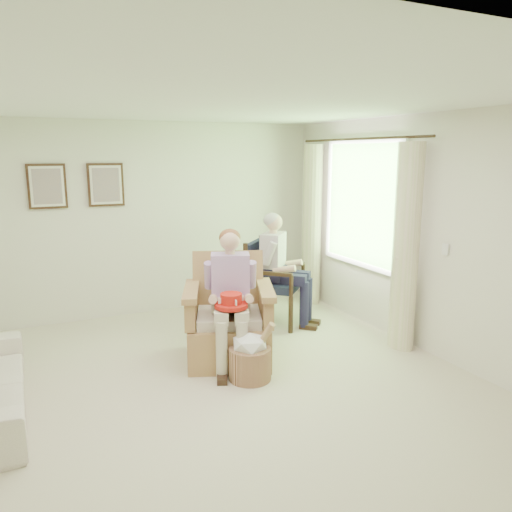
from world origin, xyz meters
name	(u,v)px	position (x,y,z in m)	size (l,w,h in m)	color
floor	(217,397)	(0.00, 0.00, 0.00)	(5.50, 5.50, 0.00)	beige
back_wall	(142,220)	(0.00, 2.75, 1.30)	(5.00, 0.04, 2.60)	silver
front_wall	(477,394)	(0.00, -2.75, 1.30)	(5.00, 0.04, 2.60)	silver
right_wall	(433,237)	(2.50, 0.00, 1.30)	(0.04, 5.50, 2.60)	silver
ceiling	(212,100)	(0.00, 0.00, 2.60)	(5.00, 5.50, 0.02)	white
window	(362,201)	(2.46, 1.20, 1.58)	(0.13, 2.50, 1.63)	#2D6B23
curtain_left	(406,248)	(2.33, 0.22, 1.15)	(0.34, 0.34, 2.30)	beige
curtain_right	(312,225)	(2.33, 2.18, 1.15)	(0.34, 0.34, 2.30)	beige
framed_print_left	(47,186)	(-1.15, 2.71, 1.78)	(0.45, 0.05, 0.55)	#382114
framed_print_right	(106,185)	(-0.45, 2.71, 1.78)	(0.45, 0.05, 0.55)	#382114
wicker_armchair	(228,327)	(0.42, 0.76, 0.36)	(0.88, 0.87, 1.13)	#A8794F
wood_armchair	(272,278)	(1.42, 1.68, 0.58)	(0.69, 0.65, 1.06)	black
person_wicker	(233,288)	(0.42, 0.61, 0.82)	(0.40, 0.62, 1.39)	beige
person_dark	(278,261)	(1.42, 1.50, 0.84)	(0.40, 0.63, 1.41)	#1C1938
red_hat	(231,302)	(0.33, 0.43, 0.74)	(0.33, 0.33, 0.14)	red
hatbox	(250,356)	(0.43, 0.20, 0.24)	(0.50, 0.50, 0.61)	tan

